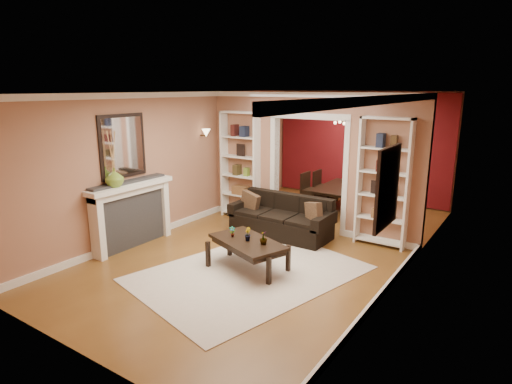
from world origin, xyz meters
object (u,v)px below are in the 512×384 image
Objects in this scene: bookshelf_right at (384,183)px; bookshelf_left at (241,165)px; dining_table at (341,198)px; fireplace at (133,215)px; coffee_table at (248,255)px; sofa at (281,216)px.

bookshelf_left is at bearing 180.00° from bookshelf_right.
dining_table is (-1.47, 1.71, -0.87)m from bookshelf_right.
bookshelf_left is at bearing 77.95° from fireplace.
bookshelf_right is at bearing 78.90° from coffee_table.
sofa is at bearing 123.31° from coffee_table.
sofa is 1.57× the size of coffee_table.
dining_table is at bearing 62.91° from fireplace.
coffee_table is 2.96m from bookshelf_left.
bookshelf_right is at bearing 0.00° from bookshelf_left.
bookshelf_left is 1.00× the size of bookshelf_right.
bookshelf_right is at bearing 18.41° from sofa.
coffee_table is 0.74× the size of fireplace.
coffee_table is (0.37, -1.64, -0.15)m from sofa.
bookshelf_left is 3.10m from bookshelf_right.
bookshelf_right is 1.35× the size of fireplace.
coffee_table is 2.77m from bookshelf_right.
bookshelf_right reaches higher than coffee_table.
bookshelf_left and bookshelf_right have the same top height.
bookshelf_left is at bearing 148.50° from coffee_table.
bookshelf_left is at bearing 156.87° from sofa.
bookshelf_left is at bearing 136.40° from dining_table.
bookshelf_left is (-1.36, 0.58, 0.76)m from sofa.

